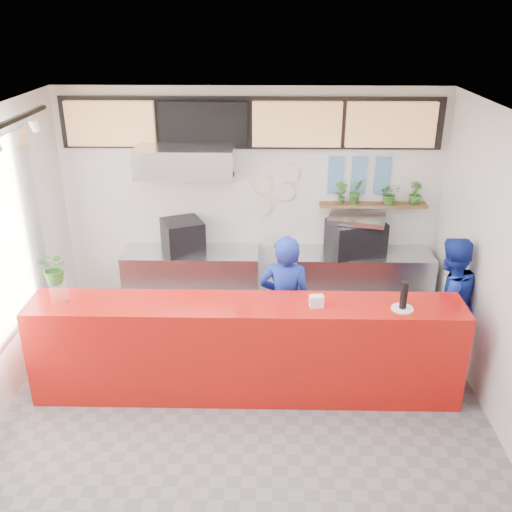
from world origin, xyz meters
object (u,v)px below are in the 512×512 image
at_px(espresso_machine, 356,237).
at_px(staff_right, 447,303).
at_px(staff_center, 285,304).
at_px(service_counter, 246,349).
at_px(pepper_mill, 404,295).
at_px(panini_oven, 183,236).

distance_m(espresso_machine, staff_right, 1.52).
bearing_deg(staff_center, service_counter, 60.00).
bearing_deg(pepper_mill, panini_oven, 142.60).
bearing_deg(staff_center, espresso_machine, -116.67).
xyz_separation_m(panini_oven, staff_center, (1.32, -1.29, -0.30)).
relative_size(service_counter, staff_center, 2.74).
xyz_separation_m(service_counter, pepper_mill, (1.58, -0.09, 0.71)).
height_order(espresso_machine, staff_center, staff_center).
xyz_separation_m(panini_oven, espresso_machine, (2.27, 0.00, 0.00)).
height_order(service_counter, espresso_machine, espresso_machine).
relative_size(staff_right, pepper_mill, 5.49).
height_order(staff_right, pepper_mill, staff_right).
relative_size(panini_oven, pepper_mill, 1.67).
distance_m(panini_oven, espresso_machine, 2.27).
distance_m(espresso_machine, pepper_mill, 1.91).
height_order(service_counter, staff_center, staff_center).
distance_m(espresso_machine, staff_center, 1.63).
bearing_deg(staff_right, pepper_mill, 25.39).
distance_m(staff_center, pepper_mill, 1.37).
xyz_separation_m(service_counter, staff_center, (0.42, 0.51, 0.27)).
xyz_separation_m(service_counter, panini_oven, (-0.90, 1.80, 0.57)).
xyz_separation_m(panini_oven, pepper_mill, (2.47, -1.89, 0.14)).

